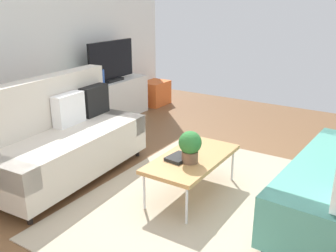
# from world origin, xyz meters

# --- Properties ---
(ground_plane) EXTENTS (7.68, 7.68, 0.00)m
(ground_plane) POSITION_xyz_m (0.00, 0.00, 0.00)
(ground_plane) COLOR brown
(wall_far) EXTENTS (6.40, 0.12, 2.90)m
(wall_far) POSITION_xyz_m (0.00, 2.80, 1.45)
(wall_far) COLOR white
(wall_far) RESTS_ON ground_plane
(area_rug) EXTENTS (2.90, 2.20, 0.01)m
(area_rug) POSITION_xyz_m (-0.05, -0.10, 0.01)
(area_rug) COLOR tan
(area_rug) RESTS_ON ground_plane
(couch_beige) EXTENTS (1.95, 0.96, 1.10)m
(couch_beige) POSITION_xyz_m (-0.39, 1.52, 0.45)
(couch_beige) COLOR beige
(couch_beige) RESTS_ON ground_plane
(coffee_table) EXTENTS (1.10, 0.56, 0.42)m
(coffee_table) POSITION_xyz_m (-0.00, 0.10, 0.39)
(coffee_table) COLOR #B7844C
(coffee_table) RESTS_ON ground_plane
(tv_console) EXTENTS (1.40, 0.44, 0.64)m
(tv_console) POSITION_xyz_m (1.52, 2.46, 0.32)
(tv_console) COLOR silver
(tv_console) RESTS_ON ground_plane
(tv) EXTENTS (1.00, 0.20, 0.64)m
(tv) POSITION_xyz_m (1.52, 2.44, 0.95)
(tv) COLOR black
(tv) RESTS_ON tv_console
(storage_trunk) EXTENTS (0.52, 0.40, 0.44)m
(storage_trunk) POSITION_xyz_m (2.62, 2.36, 0.22)
(storage_trunk) COLOR orange
(storage_trunk) RESTS_ON ground_plane
(potted_plant) EXTENTS (0.22, 0.22, 0.31)m
(potted_plant) POSITION_xyz_m (-0.12, 0.05, 0.59)
(potted_plant) COLOR brown
(potted_plant) RESTS_ON coffee_table
(table_book_0) EXTENTS (0.26, 0.20, 0.03)m
(table_book_0) POSITION_xyz_m (-0.13, 0.18, 0.44)
(table_book_0) COLOR #262626
(table_book_0) RESTS_ON coffee_table
(vase_0) EXTENTS (0.14, 0.14, 0.18)m
(vase_0) POSITION_xyz_m (0.94, 2.51, 0.73)
(vase_0) COLOR #33B29E
(vase_0) RESTS_ON tv_console
(vase_1) EXTENTS (0.08, 0.08, 0.17)m
(vase_1) POSITION_xyz_m (1.14, 2.51, 0.72)
(vase_1) COLOR #33B29E
(vase_1) RESTS_ON tv_console
(bottle_0) EXTENTS (0.06, 0.06, 0.23)m
(bottle_0) POSITION_xyz_m (1.28, 2.42, 0.75)
(bottle_0) COLOR #3359B2
(bottle_0) RESTS_ON tv_console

